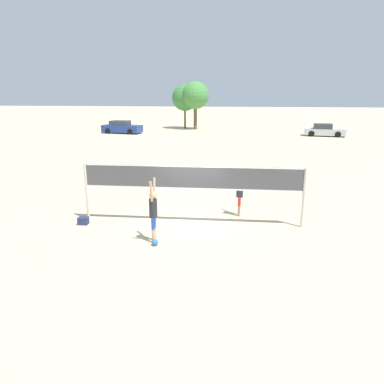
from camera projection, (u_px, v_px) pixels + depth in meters
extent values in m
plane|color=#C6B28C|center=(192.00, 223.00, 14.96)|extent=(200.00, 200.00, 0.00)
cylinder|color=beige|center=(87.00, 192.00, 15.08)|extent=(0.11, 0.11, 2.33)
cylinder|color=beige|center=(304.00, 198.00, 14.22)|extent=(0.11, 0.11, 2.33)
cube|color=#47474C|center=(192.00, 178.00, 14.47)|extent=(8.44, 0.02, 0.94)
cube|color=white|center=(192.00, 166.00, 14.35)|extent=(8.44, 0.03, 0.06)
cube|color=white|center=(192.00, 189.00, 14.58)|extent=(8.44, 0.03, 0.06)
cylinder|color=tan|center=(153.00, 236.00, 12.96)|extent=(0.11, 0.11, 0.50)
cylinder|color=#1E47A5|center=(153.00, 224.00, 12.84)|extent=(0.12, 0.12, 0.41)
cylinder|color=tan|center=(155.00, 234.00, 13.15)|extent=(0.11, 0.11, 0.50)
cylinder|color=#1E47A5|center=(154.00, 222.00, 13.03)|extent=(0.12, 0.12, 0.41)
cylinder|color=#26262D|center=(153.00, 208.00, 12.79)|extent=(0.28, 0.28, 0.65)
sphere|color=tan|center=(153.00, 195.00, 12.67)|extent=(0.25, 0.25, 0.25)
cylinder|color=tan|center=(151.00, 192.00, 12.39)|extent=(0.08, 0.23, 0.73)
cylinder|color=tan|center=(154.00, 188.00, 12.86)|extent=(0.08, 0.23, 0.73)
cylinder|color=tan|center=(239.00, 210.00, 15.88)|extent=(0.11, 0.11, 0.45)
cylinder|color=red|center=(239.00, 200.00, 15.77)|extent=(0.12, 0.12, 0.37)
cylinder|color=tan|center=(239.00, 211.00, 15.69)|extent=(0.11, 0.11, 0.45)
cylinder|color=red|center=(239.00, 202.00, 15.58)|extent=(0.12, 0.12, 0.37)
cylinder|color=#26262D|center=(240.00, 190.00, 15.55)|extent=(0.28, 0.28, 0.58)
sphere|color=tan|center=(240.00, 181.00, 15.44)|extent=(0.22, 0.22, 0.22)
cylinder|color=tan|center=(240.00, 176.00, 15.62)|extent=(0.08, 0.21, 0.65)
cylinder|color=tan|center=(240.00, 178.00, 15.17)|extent=(0.08, 0.21, 0.65)
sphere|color=blue|center=(155.00, 242.00, 12.78)|extent=(0.23, 0.23, 0.23)
cube|color=navy|center=(83.00, 221.00, 14.78)|extent=(0.38, 0.30, 0.29)
cube|color=#B7B7BC|center=(324.00, 132.00, 42.25)|extent=(4.75, 2.61, 0.70)
cube|color=#2D333D|center=(323.00, 126.00, 42.15)|extent=(2.30, 2.00, 0.55)
cylinder|color=black|center=(337.00, 133.00, 42.69)|extent=(0.67, 0.34, 0.64)
cylinder|color=black|center=(338.00, 135.00, 41.12)|extent=(0.67, 0.34, 0.64)
cylinder|color=black|center=(311.00, 132.00, 43.47)|extent=(0.67, 0.34, 0.64)
cylinder|color=black|center=(311.00, 134.00, 41.90)|extent=(0.67, 0.34, 0.64)
cube|color=navy|center=(122.00, 129.00, 44.90)|extent=(4.95, 2.66, 0.85)
cube|color=#2D333D|center=(120.00, 123.00, 44.79)|extent=(2.39, 2.03, 0.52)
cylinder|color=black|center=(136.00, 130.00, 45.36)|extent=(0.67, 0.34, 0.64)
cylinder|color=black|center=(130.00, 132.00, 43.77)|extent=(0.67, 0.34, 0.64)
cylinder|color=black|center=(115.00, 130.00, 46.17)|extent=(0.67, 0.34, 0.64)
cylinder|color=black|center=(108.00, 131.00, 44.58)|extent=(0.67, 0.34, 0.64)
cylinder|color=brown|center=(185.00, 117.00, 50.08)|extent=(0.28, 0.28, 3.09)
sphere|color=#387A38|center=(185.00, 98.00, 49.42)|extent=(3.44, 3.44, 3.44)
cylinder|color=brown|center=(195.00, 116.00, 48.98)|extent=(0.44, 0.44, 3.40)
sphere|color=#42843D|center=(195.00, 95.00, 48.27)|extent=(3.51, 3.51, 3.51)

